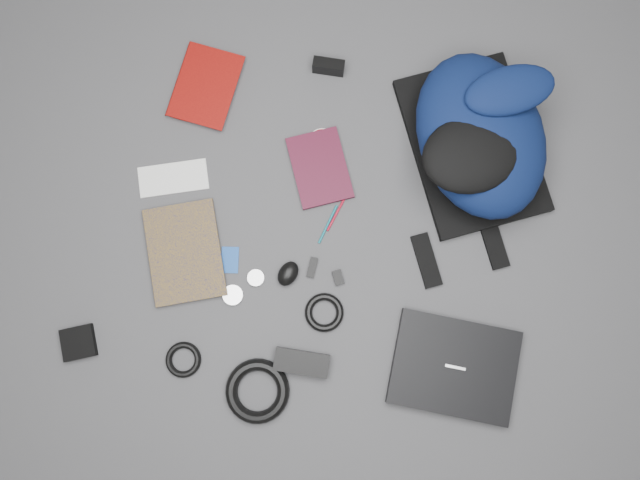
# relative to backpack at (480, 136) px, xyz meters

# --- Properties ---
(ground) EXTENTS (4.00, 4.00, 0.00)m
(ground) POSITION_rel_backpack_xyz_m (-0.39, -0.33, -0.11)
(ground) COLOR #4F4F51
(ground) RESTS_ON ground
(backpack) EXTENTS (0.54, 0.62, 0.22)m
(backpack) POSITION_rel_backpack_xyz_m (0.00, 0.00, 0.00)
(backpack) COLOR #081233
(backpack) RESTS_ON ground
(laptop) EXTENTS (0.35, 0.28, 0.03)m
(laptop) POSITION_rel_backpack_xyz_m (0.02, -0.63, -0.09)
(laptop) COLOR black
(laptop) RESTS_ON ground
(textbook_red) EXTENTS (0.20, 0.25, 0.03)m
(textbook_red) POSITION_rel_backpack_xyz_m (-0.87, 0.08, -0.10)
(textbook_red) COLOR #770806
(textbook_red) RESTS_ON ground
(comic_book) EXTENTS (0.28, 0.33, 0.02)m
(comic_book) POSITION_rel_backpack_xyz_m (-0.86, -0.45, -0.10)
(comic_book) COLOR #B0870C
(comic_book) RESTS_ON ground
(envelope) EXTENTS (0.21, 0.14, 0.00)m
(envelope) POSITION_rel_backpack_xyz_m (-0.84, -0.21, -0.11)
(envelope) COLOR white
(envelope) RESTS_ON ground
(dvd_case) EXTENTS (0.22, 0.25, 0.02)m
(dvd_case) POSITION_rel_backpack_xyz_m (-0.42, -0.12, -0.10)
(dvd_case) COLOR #3A0B1A
(dvd_case) RESTS_ON ground
(compact_camera) EXTENTS (0.09, 0.03, 0.05)m
(compact_camera) POSITION_rel_backpack_xyz_m (-0.44, 0.17, -0.08)
(compact_camera) COLOR black
(compact_camera) RESTS_ON ground
(sticker_disc) EXTENTS (0.11, 0.11, 0.00)m
(sticker_disc) POSITION_rel_backpack_xyz_m (-0.43, -0.05, -0.11)
(sticker_disc) COLOR white
(sticker_disc) RESTS_ON ground
(pen_teal) EXTENTS (0.04, 0.12, 0.01)m
(pen_teal) POSITION_rel_backpack_xyz_m (-0.38, -0.28, -0.11)
(pen_teal) COLOR #0C6473
(pen_teal) RESTS_ON ground
(pen_red) EXTENTS (0.05, 0.12, 0.01)m
(pen_red) POSITION_rel_backpack_xyz_m (-0.36, -0.24, -0.11)
(pen_red) COLOR #A70C22
(pen_red) RESTS_ON ground
(id_badge) EXTENTS (0.06, 0.08, 0.00)m
(id_badge) POSITION_rel_backpack_xyz_m (-0.64, -0.42, -0.11)
(id_badge) COLOR #1549A3
(id_badge) RESTS_ON ground
(usb_black) EXTENTS (0.03, 0.06, 0.01)m
(usb_black) POSITION_rel_backpack_xyz_m (-0.41, -0.41, -0.10)
(usb_black) COLOR black
(usb_black) RESTS_ON ground
(key_fob) EXTENTS (0.04, 0.05, 0.01)m
(key_fob) POSITION_rel_backpack_xyz_m (-0.33, -0.43, -0.10)
(key_fob) COLOR black
(key_fob) RESTS_ON ground
(mouse) EXTENTS (0.08, 0.09, 0.04)m
(mouse) POSITION_rel_backpack_xyz_m (-0.47, -0.44, -0.09)
(mouse) COLOR black
(mouse) RESTS_ON ground
(headphone_left) EXTENTS (0.07, 0.07, 0.01)m
(headphone_left) POSITION_rel_backpack_xyz_m (-0.61, -0.51, -0.10)
(headphone_left) COLOR silver
(headphone_left) RESTS_ON ground
(headphone_right) EXTENTS (0.05, 0.05, 0.01)m
(headphone_right) POSITION_rel_backpack_xyz_m (-0.56, -0.46, -0.10)
(headphone_right) COLOR #B5B5B8
(headphone_right) RESTS_ON ground
(cable_coil) EXTENTS (0.13, 0.13, 0.02)m
(cable_coil) POSITION_rel_backpack_xyz_m (-0.36, -0.53, -0.10)
(cable_coil) COLOR black
(cable_coil) RESTS_ON ground
(power_brick) EXTENTS (0.15, 0.07, 0.04)m
(power_brick) POSITION_rel_backpack_xyz_m (-0.40, -0.67, -0.09)
(power_brick) COLOR black
(power_brick) RESTS_ON ground
(power_cord_coil) EXTENTS (0.21, 0.21, 0.03)m
(power_cord_coil) POSITION_rel_backpack_xyz_m (-0.51, -0.76, -0.09)
(power_cord_coil) COLOR black
(power_cord_coil) RESTS_ON ground
(pouch) EXTENTS (0.11, 0.11, 0.02)m
(pouch) POSITION_rel_backpack_xyz_m (-1.01, -0.70, -0.10)
(pouch) COLOR black
(pouch) RESTS_ON ground
(earbud_coil) EXTENTS (0.11, 0.11, 0.02)m
(earbud_coil) POSITION_rel_backpack_xyz_m (-0.72, -0.71, -0.10)
(earbud_coil) COLOR black
(earbud_coil) RESTS_ON ground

